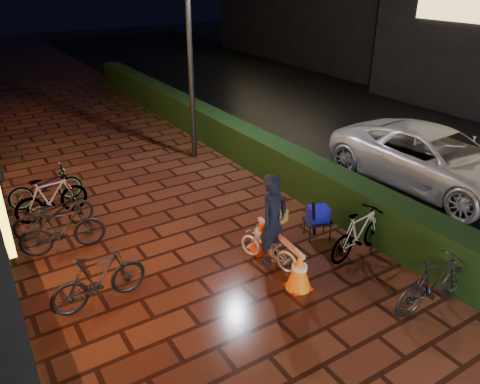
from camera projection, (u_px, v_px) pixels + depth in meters
ground at (277, 320)px, 7.55m from camera, size 80.00×80.00×0.00m
asphalt_road at (405, 137)px, 15.67m from camera, size 11.00×60.00×0.01m
hedge at (213, 127)px, 15.00m from camera, size 0.70×20.00×1.00m
van at (434, 159)px, 11.83m from camera, size 2.81×5.52×1.49m
lamp_post_hedge at (190, 52)px, 12.69m from camera, size 0.52×0.24×5.53m
cyclist at (271, 233)px, 8.66m from camera, size 0.83×1.38×1.88m
traffic_barrier at (279, 252)px, 8.70m from camera, size 0.58×1.79×0.72m
cart_assembly at (318, 216)px, 9.61m from camera, size 0.71×0.61×1.02m
parked_bikes_storefront at (59, 216)px, 9.72m from camera, size 1.85×4.92×0.98m
parked_bikes_hedge at (393, 256)px, 8.34m from camera, size 1.82×2.45×0.98m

